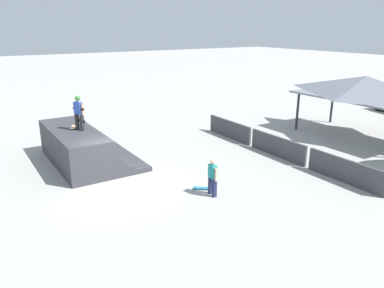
% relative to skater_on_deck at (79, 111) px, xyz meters
% --- Properties ---
extents(ground_plane, '(160.00, 160.00, 0.00)m').
position_rel_skater_on_deck_xyz_m(ground_plane, '(3.03, 0.60, -2.68)').
color(ground_plane, '#A3A09B').
extents(quarter_pipe_ramp, '(5.80, 3.71, 1.74)m').
position_rel_skater_on_deck_xyz_m(quarter_pipe_ramp, '(-0.24, 0.01, -1.91)').
color(quarter_pipe_ramp, '#38383D').
rests_on(quarter_pipe_ramp, ground).
extents(skater_on_deck, '(0.70, 0.44, 1.65)m').
position_rel_skater_on_deck_xyz_m(skater_on_deck, '(0.00, 0.00, 0.00)').
color(skater_on_deck, '#2D2D33').
rests_on(skater_on_deck, quarter_pipe_ramp).
extents(skateboard_on_deck, '(0.82, 0.48, 0.09)m').
position_rel_skater_on_deck_xyz_m(skateboard_on_deck, '(-0.50, -0.20, -0.89)').
color(skateboard_on_deck, green).
rests_on(skateboard_on_deck, quarter_pipe_ramp).
extents(bystander_walking, '(0.62, 0.24, 1.53)m').
position_rel_skater_on_deck_xyz_m(bystander_walking, '(6.26, 3.28, -1.84)').
color(bystander_walking, '#1E2347').
rests_on(bystander_walking, ground).
extents(skateboard_on_ground, '(0.67, 0.79, 0.09)m').
position_rel_skater_on_deck_xyz_m(skateboard_on_ground, '(5.61, 3.28, -2.63)').
color(skateboard_on_ground, green).
rests_on(skateboard_on_ground, ground).
extents(barrier_fence, '(11.81, 0.12, 1.05)m').
position_rel_skater_on_deck_xyz_m(barrier_fence, '(4.24, 8.85, -2.16)').
color(barrier_fence, '#3D3D42').
rests_on(barrier_fence, ground).
extents(pavilion_shelter, '(8.04, 4.03, 3.72)m').
position_rel_skater_on_deck_xyz_m(pavilion_shelter, '(4.46, 15.47, 0.36)').
color(pavilion_shelter, '#2D2D33').
rests_on(pavilion_shelter, ground).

